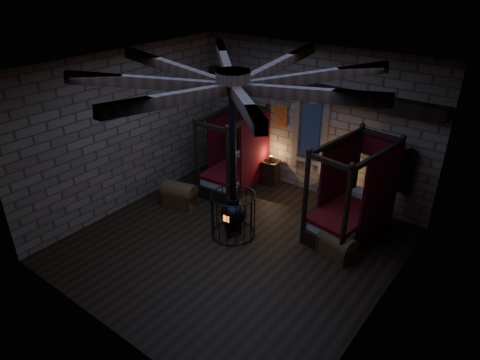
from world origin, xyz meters
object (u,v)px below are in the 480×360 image
Objects in this scene: trunk_left at (180,194)px; stove at (233,212)px; bed_left at (235,169)px; bed_right at (350,212)px; trunk_right at (337,245)px.

stove is (2.10, -0.26, 0.36)m from trunk_left.
bed_left is 0.95× the size of bed_right.
bed_right reaches higher than trunk_right.
bed_right is at bearing 7.05° from trunk_left.
bed_left is 0.57× the size of stove.
trunk_right is at bearing 13.95° from stove.
bed_right is 4.62m from trunk_left.
stove reaches higher than bed_left.
bed_right reaches higher than trunk_left.
trunk_right is at bearing -22.02° from bed_left.
bed_right is (3.78, -0.22, 0.02)m from bed_left.
bed_left is 1.90m from trunk_left.
trunk_right is at bearing -6.17° from trunk_left.
bed_right is at bearing 114.61° from trunk_right.
bed_left is at bearing 59.81° from trunk_left.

